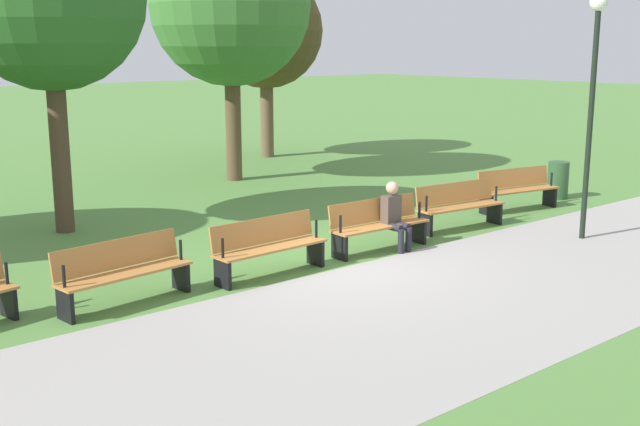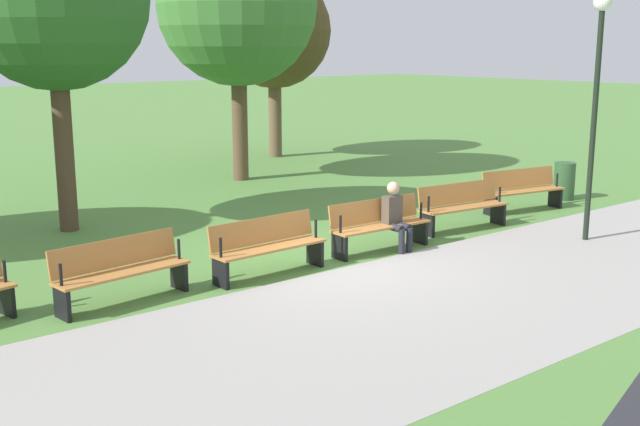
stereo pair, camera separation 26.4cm
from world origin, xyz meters
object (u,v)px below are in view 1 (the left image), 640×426
object	(u,v)px
bench_4	(123,270)
lamp_post	(594,73)
bench_3	(268,245)
bench_2	(378,223)
person_seated	(395,214)
bench_1	(459,204)
tree_2	(231,6)
tree_0	(266,31)
trash_bin	(558,180)
bench_0	(517,188)

from	to	relation	value
bench_4	lamp_post	xyz separation A→B (m)	(-8.21, 1.99, 2.54)
bench_3	bench_2	bearing A→B (deg)	177.89
person_seated	bench_1	bearing A→B (deg)	-169.04
lamp_post	tree_2	bearing A→B (deg)	-81.75
tree_0	lamp_post	size ratio (longest dim) A/B	1.30
bench_1	lamp_post	distance (m)	3.43
bench_4	bench_1	bearing A→B (deg)	173.67
bench_2	person_seated	bearing A→B (deg)	150.57
bench_3	bench_4	distance (m)	2.36
person_seated	lamp_post	size ratio (longest dim) A/B	0.27
tree_2	bench_4	bearing A→B (deg)	47.58
person_seated	tree_2	xyz separation A→B (m)	(-1.88, -7.81, 3.84)
trash_bin	bench_4	bearing A→B (deg)	2.65
bench_2	trash_bin	xyz separation A→B (m)	(-6.49, -0.69, -0.05)
bench_0	tree_2	size ratio (longest dim) A/B	0.31
bench_1	bench_4	world-z (taller)	same
bench_0	tree_2	world-z (taller)	tree_2
tree_2	lamp_post	distance (m)	9.69
person_seated	lamp_post	distance (m)	4.37
bench_0	person_seated	bearing A→B (deg)	19.17
bench_1	bench_4	distance (m)	7.06
bench_0	bench_3	distance (m)	7.06
bench_0	tree_0	world-z (taller)	tree_0
bench_3	trash_bin	world-z (taller)	bench_3
tree_0	tree_2	xyz separation A→B (m)	(3.26, 2.99, 0.56)
person_seated	bench_4	bearing A→B (deg)	-1.66
bench_1	trash_bin	size ratio (longest dim) A/B	2.31
bench_3	lamp_post	distance (m)	6.64
lamp_post	tree_0	bearing A→B (deg)	-98.61
tree_0	trash_bin	size ratio (longest dim) A/B	6.63
bench_0	tree_0	xyz separation A→B (m)	(-0.71, -10.13, 3.43)
bench_1	bench_3	xyz separation A→B (m)	(4.71, 0.17, 0.00)
person_seated	lamp_post	world-z (taller)	lamp_post
bench_1	tree_2	xyz separation A→B (m)	(0.22, -7.49, 4.00)
bench_1	bench_2	size ratio (longest dim) A/B	1.01
bench_1	trash_bin	world-z (taller)	bench_1
bench_2	bench_4	size ratio (longest dim) A/B	0.99
bench_4	trash_bin	world-z (taller)	bench_4
tree_0	lamp_post	world-z (taller)	tree_0
bench_4	person_seated	distance (m)	4.97
bench_3	lamp_post	world-z (taller)	lamp_post
tree_2	lamp_post	xyz separation A→B (m)	(-1.37, 9.48, -1.46)
bench_1	trash_bin	xyz separation A→B (m)	(-4.14, -0.52, -0.05)
bench_1	bench_2	bearing A→B (deg)	10.53
bench_3	tree_0	xyz separation A→B (m)	(-7.75, -10.65, 3.43)
person_seated	bench_3	bearing A→B (deg)	-1.27
bench_3	lamp_post	xyz separation A→B (m)	(-5.86, 1.82, 2.54)
tree_0	tree_2	distance (m)	4.46
bench_2	lamp_post	distance (m)	4.70
tree_2	trash_bin	world-z (taller)	tree_2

